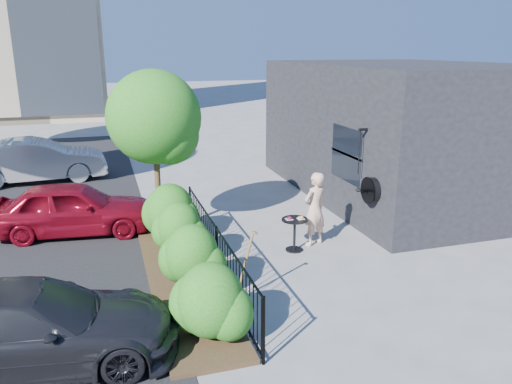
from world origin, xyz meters
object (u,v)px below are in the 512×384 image
object	(u,v)px
woman	(315,209)
car_silver	(38,160)
patio_tree	(157,123)
cafe_table	(295,229)
shovel	(243,271)
car_red	(73,208)
car_darkgrey	(30,326)

from	to	relation	value
woman	car_silver	distance (m)	10.54
car_silver	patio_tree	bearing A→B (deg)	-155.29
cafe_table	woman	world-z (taller)	woman
shovel	car_red	size ratio (longest dim) A/B	0.35
patio_tree	car_darkgrey	distance (m)	5.76
shovel	car_red	bearing A→B (deg)	124.08
woman	car_darkgrey	bearing A→B (deg)	5.43
patio_tree	car_red	size ratio (longest dim) A/B	1.03
cafe_table	shovel	size ratio (longest dim) A/B	0.60
cafe_table	car_red	world-z (taller)	car_red
cafe_table	car_silver	world-z (taller)	car_silver
car_silver	car_darkgrey	size ratio (longest dim) A/B	1.06
shovel	car_silver	distance (m)	11.14
patio_tree	car_silver	distance (m)	7.55
woman	car_darkgrey	size ratio (longest dim) A/B	0.41
car_red	car_darkgrey	size ratio (longest dim) A/B	0.91
shovel	car_darkgrey	xyz separation A→B (m)	(-3.45, -0.92, 0.02)
car_silver	car_red	bearing A→B (deg)	-170.18
woman	car_silver	bearing A→B (deg)	-72.61
cafe_table	car_red	size ratio (longest dim) A/B	0.21
patio_tree	car_silver	size ratio (longest dim) A/B	0.88
patio_tree	car_darkgrey	bearing A→B (deg)	-117.48
woman	car_red	size ratio (longest dim) A/B	0.45
woman	car_darkgrey	xyz separation A→B (m)	(-5.76, -3.04, -0.26)
patio_tree	cafe_table	distance (m)	4.01
shovel	patio_tree	bearing A→B (deg)	104.40
woman	shovel	world-z (taller)	woman
woman	shovel	xyz separation A→B (m)	(-2.32, -2.12, -0.28)
car_darkgrey	car_red	bearing A→B (deg)	2.60
car_red	woman	bearing A→B (deg)	-107.82
woman	car_silver	size ratio (longest dim) A/B	0.39
woman	car_red	xyz separation A→B (m)	(-5.39, 2.42, -0.22)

